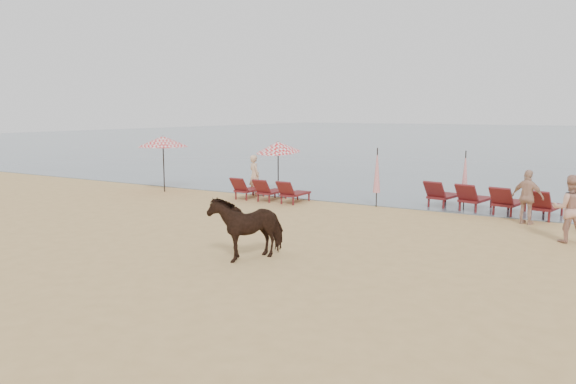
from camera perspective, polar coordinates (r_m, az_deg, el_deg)
name	(u,v)px	position (r m, az deg, el deg)	size (l,w,h in m)	color
ground	(182,262)	(13.92, -10.70, -7.02)	(120.00, 120.00, 0.00)	tan
sea	(552,136)	(90.53, 25.27, 5.13)	(160.00, 140.00, 0.06)	#51606B
lounger_cluster_left	(269,190)	(22.80, -1.94, 0.18)	(2.90, 1.72, 0.63)	maroon
lounger_cluster_right	(490,199)	(21.38, 19.83, -0.70)	(4.74, 2.68, 0.71)	maroon
umbrella_open_left_a	(163,141)	(25.90, -12.59, 5.04)	(2.23, 2.23, 2.54)	black
umbrella_open_left_b	(278,147)	(24.27, -1.01, 4.60)	(1.90, 1.94, 2.42)	black
umbrella_closed_left	(377,171)	(21.55, 9.03, 2.16)	(0.27, 0.27, 2.26)	black
umbrella_closed_right	(465,174)	(21.51, 17.54, 1.78)	(0.27, 0.27, 2.20)	black
cow	(247,226)	(14.01, -4.14, -3.48)	(0.85, 1.87, 1.58)	black
beachgoer_left	(254,175)	(24.27, -3.43, 1.70)	(0.64, 0.42, 1.76)	#E0B48C
beachgoer_right_a	(570,209)	(17.36, 26.73, -1.54)	(0.92, 0.72, 1.90)	tan
beachgoer_right_b	(528,197)	(19.61, 23.17, -0.48)	(1.04, 0.43, 1.77)	tan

